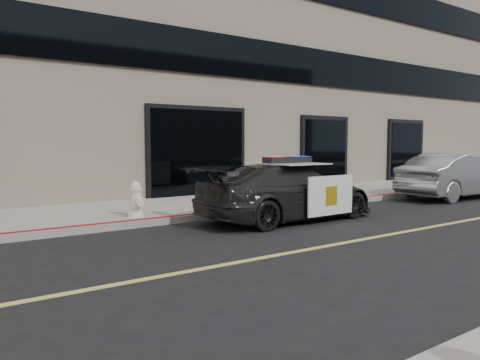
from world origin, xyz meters
TOP-DOWN VIEW (x-y plane):
  - ground at (0.00, 0.00)m, footprint 120.00×120.00m
  - sidewalk_n at (0.00, 5.25)m, footprint 60.00×3.50m
  - building_n at (0.00, 10.50)m, footprint 60.00×7.00m
  - police_car at (-1.32, 2.43)m, footprint 2.11×4.49m
  - silver_sedan at (5.75, 2.44)m, footprint 1.77×4.39m
  - fire_hydrant at (-4.29, 4.01)m, footprint 0.36×0.49m

SIDE VIEW (x-z plane):
  - ground at x=0.00m, z-range 0.00..0.00m
  - sidewalk_n at x=0.00m, z-range 0.00..0.15m
  - fire_hydrant at x=-4.29m, z-range 0.13..0.91m
  - police_car at x=-1.32m, z-range -0.07..1.37m
  - silver_sedan at x=5.75m, z-range 0.00..1.41m
  - building_n at x=0.00m, z-range 0.00..12.00m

